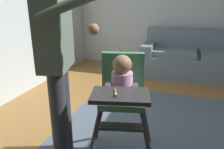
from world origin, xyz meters
TOP-DOWN VIEW (x-y plane):
  - ground at (0.00, 0.00)m, footprint 5.69×6.79m
  - wall_far at (0.00, 2.62)m, footprint 4.89×0.06m
  - wall_left at (-2.08, 0.30)m, footprint 0.06×5.79m
  - area_rug at (0.03, -0.39)m, footprint 2.06×2.91m
  - couch at (0.54, 2.10)m, footprint 2.01×0.86m
  - high_chair at (-0.19, -0.59)m, footprint 0.72×0.81m
  - adult_standing at (-0.69, -0.72)m, footprint 0.60×0.49m

SIDE VIEW (x-z plane):
  - ground at x=0.00m, z-range -0.10..0.00m
  - area_rug at x=0.03m, z-range 0.00..0.01m
  - couch at x=0.54m, z-range -0.10..0.76m
  - high_chair at x=-0.19m, z-range 0.19..1.17m
  - adult_standing at x=-0.69m, z-range 0.11..1.78m
  - wall_far at x=0.00m, z-range 0.00..2.69m
  - wall_left at x=-2.08m, z-range 0.00..2.69m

